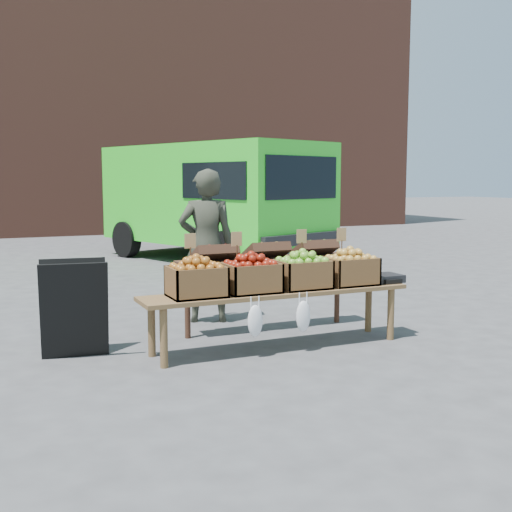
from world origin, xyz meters
name	(u,v)px	position (x,y,z in m)	size (l,w,h in m)	color
ground	(241,339)	(0.00, 0.00, 0.00)	(80.00, 80.00, 0.00)	#49494B
brick_building	(49,68)	(0.00, 15.00, 5.00)	(24.00, 4.00, 10.00)	brown
delivery_van	(213,203)	(2.04, 6.27, 1.15)	(2.36, 5.16, 2.31)	#2BD826
vendor	(207,246)	(-0.03, 0.95, 0.88)	(0.64, 0.42, 1.76)	#303328
chalkboard_sign	(74,308)	(-1.66, 0.05, 0.46)	(0.60, 0.33, 0.92)	black
back_table	(266,283)	(0.41, 0.28, 0.52)	(2.10, 0.44, 1.04)	#382116
display_bench	(277,319)	(0.19, -0.44, 0.28)	(2.70, 0.56, 0.57)	brown
crate_golden_apples	(196,282)	(-0.63, -0.44, 0.71)	(0.50, 0.40, 0.28)	#A75125
crate_russet_pears	(251,278)	(-0.08, -0.44, 0.71)	(0.50, 0.40, 0.28)	maroon
crate_red_apples	(302,274)	(0.47, -0.44, 0.71)	(0.50, 0.40, 0.28)	#49892C
crate_green_apples	(350,271)	(1.02, -0.44, 0.71)	(0.50, 0.40, 0.28)	#B19D3B
weighing_scale	(384,278)	(1.44, -0.44, 0.61)	(0.34, 0.30, 0.08)	black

